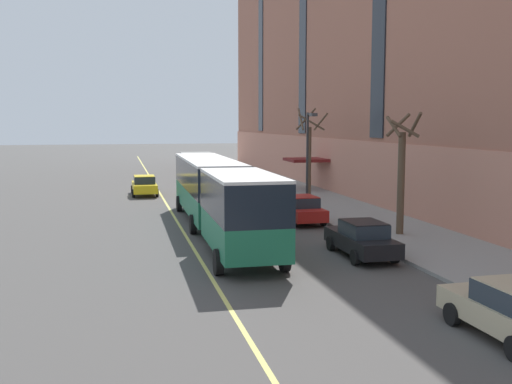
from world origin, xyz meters
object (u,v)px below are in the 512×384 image
at_px(parked_car_white_0, 262,191).
at_px(street_tree_far_uptown, 309,152).
at_px(parked_car_red_3, 300,209).
at_px(street_lamp, 309,149).
at_px(street_tree_mid_block, 401,172).
at_px(city_bus, 218,193).
at_px(parked_car_black_5, 362,239).
at_px(taxi_cab, 144,185).
at_px(parked_car_navy_4, 241,181).

height_order(parked_car_white_0, street_tree_far_uptown, street_tree_far_uptown).
xyz_separation_m(parked_car_red_3, street_lamp, (1.85, 4.27, 3.20)).
distance_m(parked_car_red_3, street_tree_mid_block, 6.76).
relative_size(parked_car_white_0, parked_car_red_3, 0.93).
relative_size(city_bus, parked_car_white_0, 4.62).
distance_m(parked_car_red_3, street_tree_far_uptown, 10.48).
height_order(parked_car_red_3, parked_car_black_5, same).
xyz_separation_m(parked_car_white_0, parked_car_black_5, (-0.06, -18.45, 0.00)).
bearing_deg(street_tree_mid_block, parked_car_white_0, 103.70).
xyz_separation_m(parked_car_red_3, street_tree_far_uptown, (3.61, 9.46, 2.73)).
height_order(city_bus, parked_car_red_3, city_bus).
xyz_separation_m(parked_car_black_5, taxi_cab, (-8.05, 24.00, -0.00)).
bearing_deg(parked_car_black_5, parked_car_red_3, 89.75).
distance_m(city_bus, street_tree_mid_block, 9.30).
bearing_deg(street_tree_mid_block, street_lamp, 100.52).
distance_m(parked_car_white_0, street_lamp, 6.42).
xyz_separation_m(parked_car_red_3, taxi_cab, (-8.09, 15.08, -0.00)).
height_order(parked_car_red_3, taxi_cab, same).
xyz_separation_m(parked_car_navy_4, parked_car_black_5, (-0.11, -25.95, 0.00)).
xyz_separation_m(parked_car_white_0, street_tree_mid_block, (3.58, -14.69, 2.47)).
relative_size(street_tree_mid_block, street_tree_far_uptown, 0.92).
height_order(street_tree_mid_block, street_lamp, street_lamp).
height_order(parked_car_navy_4, parked_car_black_5, same).
relative_size(parked_car_black_5, taxi_cab, 1.03).
relative_size(parked_car_navy_4, taxi_cab, 0.98).
height_order(city_bus, parked_car_black_5, city_bus).
height_order(parked_car_navy_4, street_lamp, street_lamp).
xyz_separation_m(city_bus, street_tree_mid_block, (8.72, -3.03, 1.14)).
xyz_separation_m(city_bus, parked_car_red_3, (5.12, 2.13, -1.33)).
bearing_deg(parked_car_navy_4, parked_car_black_5, -90.25).
height_order(parked_car_black_5, taxi_cab, same).
bearing_deg(street_tree_far_uptown, parked_car_navy_4, 115.03).
height_order(city_bus, street_lamp, street_lamp).
bearing_deg(street_tree_mid_block, city_bus, 160.82).
bearing_deg(parked_car_red_3, city_bus, -157.37).
distance_m(parked_car_red_3, street_lamp, 5.65).
relative_size(parked_car_red_3, taxi_cab, 1.03).
relative_size(parked_car_red_3, street_tree_far_uptown, 0.70).
bearing_deg(parked_car_white_0, parked_car_navy_4, 89.61).
bearing_deg(parked_car_black_5, parked_car_navy_4, 89.75).
bearing_deg(parked_car_navy_4, street_tree_far_uptown, -64.97).
xyz_separation_m(parked_car_navy_4, taxi_cab, (-8.16, -1.95, 0.00)).
xyz_separation_m(parked_car_black_5, street_tree_far_uptown, (3.65, 18.38, 2.73)).
height_order(street_tree_far_uptown, street_lamp, street_tree_far_uptown).
bearing_deg(parked_car_white_0, city_bus, -113.80).
relative_size(parked_car_white_0, parked_car_black_5, 0.92).
bearing_deg(city_bus, street_lamp, 42.56).
height_order(parked_car_black_5, street_tree_mid_block, street_tree_mid_block).
xyz_separation_m(parked_car_white_0, taxi_cab, (-8.11, 5.56, 0.00)).
xyz_separation_m(taxi_cab, street_tree_far_uptown, (11.70, -5.62, 2.73)).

